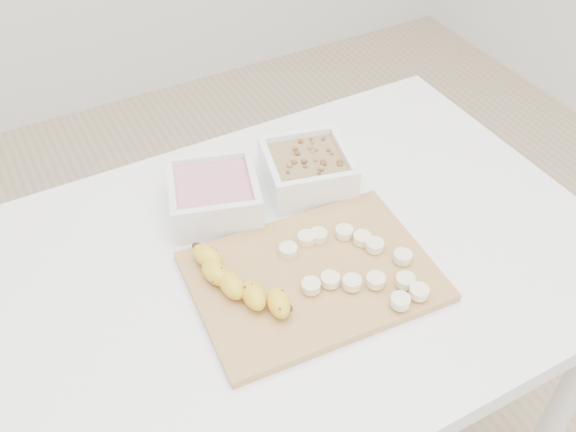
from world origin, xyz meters
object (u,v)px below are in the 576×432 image
bowl_yogurt (214,195)px  bowl_granola (307,169)px  table (296,293)px  banana (241,283)px  cutting_board (313,276)px

bowl_yogurt → bowl_granola: bearing=-4.6°
table → bowl_yogurt: (-0.07, 0.16, 0.13)m
bowl_granola → banana: size_ratio=0.94×
bowl_yogurt → bowl_granola: same height
table → bowl_yogurt: size_ratio=5.41×
banana → cutting_board: bearing=-22.0°
table → banana: size_ratio=5.33×
banana → bowl_yogurt: bearing=67.1°
bowl_yogurt → bowl_granola: (0.17, -0.01, -0.00)m
table → bowl_granola: 0.22m
bowl_yogurt → banana: bowl_yogurt is taller
bowl_granola → banana: bearing=-140.1°
table → bowl_yogurt: bowl_yogurt is taller
bowl_granola → cutting_board: 0.23m
bowl_granola → cutting_board: (-0.10, -0.20, -0.03)m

